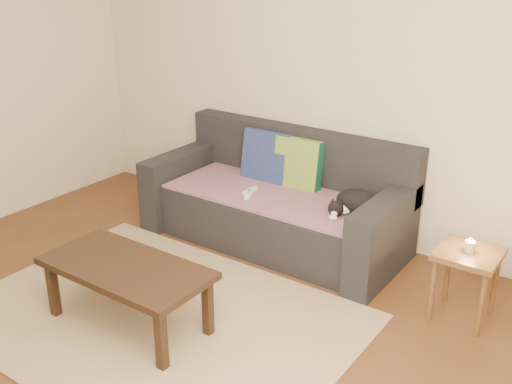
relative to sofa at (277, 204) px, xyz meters
The scene contains 13 objects.
ground 1.60m from the sofa, 90.00° to the right, with size 4.50×4.50×0.00m, color brown.
back_wall 1.08m from the sofa, 90.00° to the left, with size 4.50×0.04×2.60m, color beige.
sofa is the anchor object (origin of this frame).
throw_blanket 0.15m from the sofa, 90.00° to the right, with size 1.66×0.74×0.02m, color #4B2A50.
cushion_navy 0.43m from the sofa, 143.22° to the left, with size 0.42×0.10×0.42m, color #16124F.
cushion_green 0.37m from the sofa, 63.40° to the left, with size 0.40×0.10×0.40m, color #0C4E37.
cat 0.76m from the sofa, ahead, with size 0.42×0.40×0.17m.
wii_remote_a 0.27m from the sofa, 128.88° to the right, with size 0.15×0.04×0.03m, color white.
wii_remote_b 0.31m from the sofa, 111.82° to the right, with size 0.15×0.04×0.03m, color white.
side_table 1.62m from the sofa, ahead, with size 0.38×0.38×0.47m.
candle 1.63m from the sofa, ahead, with size 0.06×0.06×0.09m.
rug 1.45m from the sofa, 90.00° to the right, with size 2.50×1.80×0.01m, color tan.
coffee_table 1.57m from the sofa, 93.09° to the right, with size 1.07×0.54×0.43m.
Camera 1 is at (2.42, -2.17, 2.19)m, focal length 42.00 mm.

